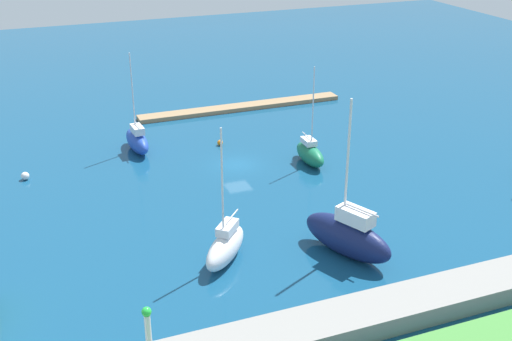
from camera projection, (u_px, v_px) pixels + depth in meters
water at (238, 165)px, 65.69m from camera, size 160.00×160.00×0.00m
pier_dock at (241, 107)px, 81.93m from camera, size 26.60×2.14×0.52m
breakwater at (382, 312)px, 41.85m from camera, size 69.29×3.47×1.39m
harbor_beacon at (148, 331)px, 35.62m from camera, size 0.56×0.56×3.73m
sailboat_green_lone_north at (310, 153)px, 65.58m from camera, size 1.92×5.34×10.24m
sailboat_navy_far_north at (348, 235)px, 49.05m from camera, size 5.29×8.22×12.51m
sailboat_blue_center_basin at (137, 140)px, 68.58m from camera, size 2.21×6.05×10.63m
sailboat_white_near_pier at (225, 246)px, 48.43m from camera, size 5.31×5.70×10.89m
mooring_buoy_orange at (220, 143)px, 70.44m from camera, size 0.63×0.63×0.63m
mooring_buoy_white at (25, 176)px, 62.20m from camera, size 0.79×0.79×0.79m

